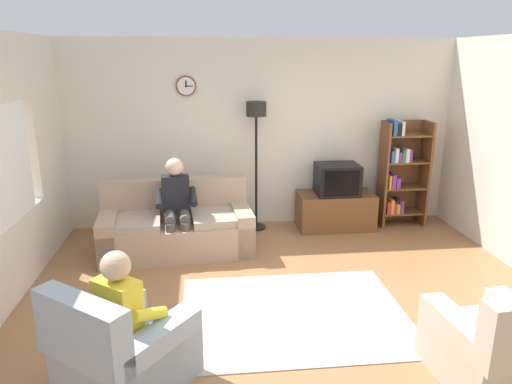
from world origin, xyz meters
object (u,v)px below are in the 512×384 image
armchair_near_window (123,353)px  person_in_left_armchair (129,311)px  bookshelf (400,172)px  armchair_near_bookshelf (496,350)px  couch (177,228)px  person_on_couch (176,202)px  tv (337,179)px  tv_stand (335,210)px  floor_lamp (256,130)px

armchair_near_window → person_in_left_armchair: 0.33m
bookshelf → armchair_near_bookshelf: size_ratio=1.67×
bookshelf → couch: bearing=-167.8°
couch → armchair_near_bookshelf: (2.57, -2.86, -0.02)m
bookshelf → armchair_near_bookshelf: bookshelf is taller
couch → person_on_couch: bearing=-80.1°
couch → bookshelf: 3.35m
tv → person_on_couch: bearing=-162.4°
armchair_near_window → armchair_near_bookshelf: size_ratio=1.25×
tv → person_on_couch: (-2.25, -0.71, -0.05)m
person_in_left_armchair → armchair_near_window: bearing=-128.2°
couch → tv_stand: size_ratio=1.79×
person_on_couch → armchair_near_bookshelf: bearing=-47.1°
tv_stand → armchair_near_window: (-2.53, -3.22, 0.03)m
floor_lamp → person_on_couch: bearing=-142.5°
bookshelf → armchair_near_window: bearing=-136.8°
couch → person_on_couch: (0.02, -0.11, 0.39)m
bookshelf → armchair_near_bookshelf: 3.66m
tv_stand → floor_lamp: size_ratio=0.59×
couch → armchair_near_window: size_ratio=1.66×
tv_stand → tv: bearing=-90.0°
tv_stand → armchair_near_window: 4.10m
bookshelf → floor_lamp: bearing=179.2°
person_on_couch → person_in_left_armchair: size_ratio=1.11×
couch → bookshelf: bearing=12.2°
floor_lamp → armchair_near_bookshelf: size_ratio=1.96×
tv_stand → person_in_left_armchair: 4.03m
armchair_near_bookshelf → armchair_near_window: bearing=174.6°
tv_stand → tv: size_ratio=1.83×
tv → armchair_near_window: bearing=-128.4°
couch → bookshelf: size_ratio=1.24×
armchair_near_bookshelf → person_on_couch: bearing=132.9°
couch → armchair_near_window: same height
tv_stand → armchair_near_bookshelf: bearing=-85.1°
tv → person_on_couch: 2.36m
tv_stand → person_on_couch: 2.41m
tv_stand → person_in_left_armchair: size_ratio=0.98×
bookshelf → tv: bearing=-174.4°
bookshelf → person_in_left_armchair: bearing=-137.0°
floor_lamp → person_on_couch: size_ratio=1.49×
floor_lamp → armchair_near_window: size_ratio=1.56×
bookshelf → floor_lamp: floor_lamp is taller
armchair_near_bookshelf → person_on_couch: size_ratio=0.76×
couch → floor_lamp: size_ratio=1.06×
floor_lamp → armchair_near_bookshelf: (1.46, -3.59, -1.16)m
tv → bookshelf: 0.98m
tv_stand → floor_lamp: bearing=175.1°
tv → person_in_left_armchair: (-2.48, -3.13, -0.14)m
armchair_near_window → person_on_couch: person_on_couch is taller
floor_lamp → armchair_near_bookshelf: floor_lamp is taller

